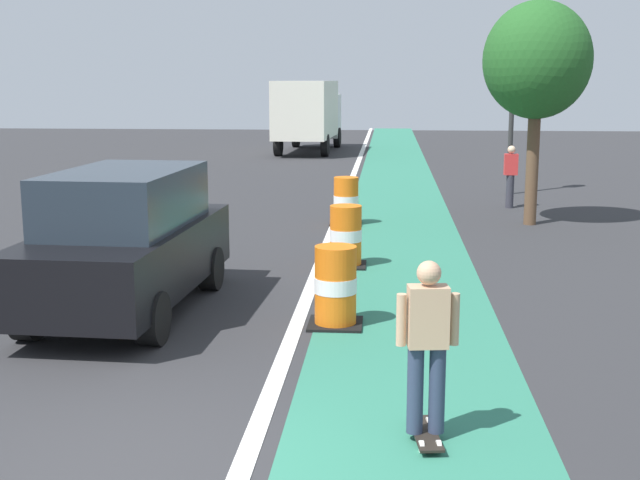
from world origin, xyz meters
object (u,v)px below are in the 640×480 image
object	(u,v)px
traffic_barrel_mid	(346,237)
street_tree_sidewalk	(537,61)
skateboarder_on_lane	(427,345)
pedestrian_crossing	(511,175)
delivery_truck_down_block	(309,112)
traffic_light_corner	(514,71)
traffic_barrel_back	(346,201)
parked_suv_nearest	(127,241)
traffic_barrel_front	(335,287)

from	to	relation	value
traffic_barrel_mid	street_tree_sidewalk	xyz separation A→B (m)	(3.99, 4.77, 3.14)
skateboarder_on_lane	pedestrian_crossing	bearing A→B (deg)	79.26
skateboarder_on_lane	delivery_truck_down_block	xyz separation A→B (m)	(-4.04, 31.50, 0.94)
traffic_light_corner	skateboarder_on_lane	bearing A→B (deg)	-100.22
traffic_barrel_back	street_tree_sidewalk	bearing A→B (deg)	4.76
parked_suv_nearest	street_tree_sidewalk	world-z (taller)	street_tree_sidewalk
traffic_barrel_front	street_tree_sidewalk	size ratio (longest dim) A/B	0.22
pedestrian_crossing	delivery_truck_down_block	bearing A→B (deg)	112.02
pedestrian_crossing	street_tree_sidewalk	xyz separation A→B (m)	(0.11, -2.55, 2.80)
traffic_barrel_front	delivery_truck_down_block	size ratio (longest dim) A/B	0.14
skateboarder_on_lane	pedestrian_crossing	world-z (taller)	skateboarder_on_lane
traffic_barrel_front	delivery_truck_down_block	distance (m)	28.06
delivery_truck_down_block	skateboarder_on_lane	bearing A→B (deg)	-82.69
delivery_truck_down_block	traffic_barrel_mid	bearing A→B (deg)	-83.07
traffic_barrel_back	delivery_truck_down_block	bearing A→B (deg)	97.84
traffic_barrel_mid	street_tree_sidewalk	distance (m)	6.96
traffic_barrel_front	traffic_light_corner	bearing A→B (deg)	73.05
parked_suv_nearest	pedestrian_crossing	xyz separation A→B (m)	(6.80, 10.58, -0.17)
delivery_truck_down_block	traffic_light_corner	bearing A→B (deg)	-63.13
skateboarder_on_lane	traffic_barrel_front	size ratio (longest dim) A/B	1.55
pedestrian_crossing	traffic_barrel_mid	bearing A→B (deg)	-117.96
skateboarder_on_lane	traffic_light_corner	distance (m)	17.81
street_tree_sidewalk	parked_suv_nearest	bearing A→B (deg)	-130.72
traffic_light_corner	street_tree_sidewalk	xyz separation A→B (m)	(-0.24, -5.25, 0.17)
traffic_barrel_front	street_tree_sidewalk	xyz separation A→B (m)	(3.94, 8.47, 3.14)
street_tree_sidewalk	pedestrian_crossing	bearing A→B (deg)	92.52
parked_suv_nearest	traffic_light_corner	world-z (taller)	traffic_light_corner
traffic_barrel_front	traffic_light_corner	distance (m)	14.65
skateboarder_on_lane	delivery_truck_down_block	bearing A→B (deg)	97.31
traffic_barrel_mid	pedestrian_crossing	distance (m)	8.29
traffic_barrel_mid	delivery_truck_down_block	distance (m)	24.38
skateboarder_on_lane	traffic_barrel_mid	distance (m)	7.42
traffic_barrel_mid	delivery_truck_down_block	xyz separation A→B (m)	(-2.94, 24.17, 1.31)
skateboarder_on_lane	pedestrian_crossing	xyz separation A→B (m)	(2.78, 14.64, -0.05)
delivery_truck_down_block	street_tree_sidewalk	bearing A→B (deg)	-70.34
pedestrian_crossing	street_tree_sidewalk	world-z (taller)	street_tree_sidewalk
skateboarder_on_lane	parked_suv_nearest	world-z (taller)	parked_suv_nearest
skateboarder_on_lane	traffic_light_corner	xyz separation A→B (m)	(3.13, 17.35, 2.59)
traffic_barrel_back	pedestrian_crossing	distance (m)	5.03
skateboarder_on_lane	street_tree_sidewalk	bearing A→B (deg)	76.57
traffic_barrel_mid	traffic_barrel_back	world-z (taller)	same
delivery_truck_down_block	traffic_light_corner	world-z (taller)	traffic_light_corner
traffic_barrel_back	traffic_barrel_mid	bearing A→B (deg)	-87.19
delivery_truck_down_block	street_tree_sidewalk	world-z (taller)	street_tree_sidewalk
pedestrian_crossing	street_tree_sidewalk	size ratio (longest dim) A/B	0.32
pedestrian_crossing	traffic_barrel_back	bearing A→B (deg)	-144.74
traffic_barrel_mid	traffic_light_corner	bearing A→B (deg)	67.09
pedestrian_crossing	skateboarder_on_lane	bearing A→B (deg)	-100.74
street_tree_sidewalk	traffic_barrel_front	bearing A→B (deg)	-114.96
traffic_light_corner	street_tree_sidewalk	distance (m)	5.26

